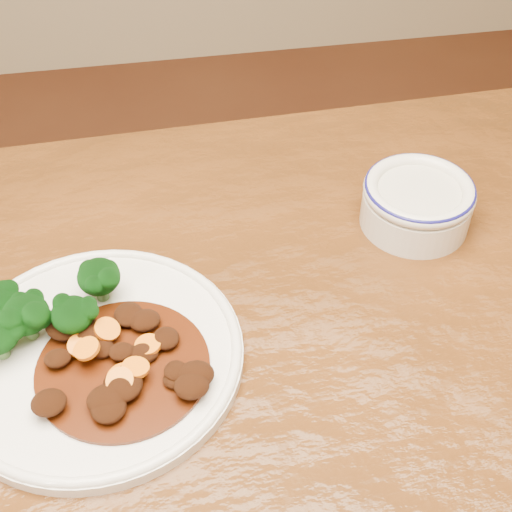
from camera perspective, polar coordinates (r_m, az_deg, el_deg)
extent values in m
cube|color=#5A2E0F|center=(0.71, -3.93, -11.88)|extent=(1.53, 0.95, 0.04)
cylinder|color=white|center=(0.73, -12.58, -7.87)|extent=(0.29, 0.29, 0.01)
torus|color=white|center=(0.72, -12.66, -7.55)|extent=(0.29, 0.29, 0.01)
cylinder|color=#538243|center=(0.76, -12.21, -2.83)|extent=(0.01, 0.01, 0.02)
ellipsoid|color=black|center=(0.75, -12.47, -1.63)|extent=(0.04, 0.04, 0.04)
cylinder|color=#538243|center=(0.74, -19.66, -7.04)|extent=(0.01, 0.01, 0.02)
cylinder|color=#538243|center=(0.77, -19.43, -4.58)|extent=(0.01, 0.01, 0.02)
ellipsoid|color=black|center=(0.75, -19.81, -3.53)|extent=(0.04, 0.04, 0.03)
cylinder|color=#538243|center=(0.75, -17.55, -5.66)|extent=(0.01, 0.01, 0.02)
ellipsoid|color=black|center=(0.73, -17.94, -4.47)|extent=(0.05, 0.05, 0.04)
cylinder|color=#538243|center=(0.74, -14.18, -5.70)|extent=(0.01, 0.01, 0.02)
ellipsoid|color=black|center=(0.72, -14.49, -4.57)|extent=(0.04, 0.04, 0.03)
cylinder|color=#441707|center=(0.70, -10.59, -8.76)|extent=(0.17, 0.17, 0.00)
ellipsoid|color=black|center=(0.67, -11.30, -11.19)|extent=(0.03, 0.03, 0.01)
ellipsoid|color=black|center=(0.72, -13.36, -5.91)|extent=(0.03, 0.03, 0.02)
ellipsoid|color=black|center=(0.68, -16.25, -11.20)|extent=(0.03, 0.03, 0.02)
ellipsoid|color=black|center=(0.74, -15.06, -5.08)|extent=(0.04, 0.03, 0.02)
ellipsoid|color=black|center=(0.67, -5.17, -10.32)|extent=(0.03, 0.03, 0.02)
ellipsoid|color=black|center=(0.71, -12.21, -7.26)|extent=(0.02, 0.02, 0.01)
ellipsoid|color=black|center=(0.74, -14.92, -5.18)|extent=(0.04, 0.04, 0.02)
ellipsoid|color=black|center=(0.67, -11.72, -11.78)|extent=(0.03, 0.03, 0.02)
ellipsoid|color=black|center=(0.68, -6.45, -9.11)|extent=(0.02, 0.02, 0.01)
ellipsoid|color=black|center=(0.68, -4.89, -9.45)|extent=(0.04, 0.03, 0.02)
ellipsoid|color=black|center=(0.73, -10.17, -4.63)|extent=(0.03, 0.03, 0.01)
ellipsoid|color=black|center=(0.71, -7.23, -6.55)|extent=(0.03, 0.03, 0.01)
ellipsoid|color=black|center=(0.67, -11.85, -11.16)|extent=(0.04, 0.03, 0.02)
ellipsoid|color=black|center=(0.68, -10.61, -10.07)|extent=(0.04, 0.04, 0.02)
ellipsoid|color=black|center=(0.71, -15.60, -7.89)|extent=(0.03, 0.02, 0.01)
ellipsoid|color=black|center=(0.70, -10.72, -7.52)|extent=(0.02, 0.02, 0.01)
ellipsoid|color=black|center=(0.68, -6.49, -9.77)|extent=(0.02, 0.02, 0.01)
ellipsoid|color=black|center=(0.70, -9.02, -7.67)|extent=(0.03, 0.03, 0.02)
ellipsoid|color=black|center=(0.69, -10.17, -9.33)|extent=(0.03, 0.03, 0.01)
ellipsoid|color=black|center=(0.72, -13.76, -6.23)|extent=(0.03, 0.03, 0.01)
ellipsoid|color=black|center=(0.72, -8.90, -5.10)|extent=(0.03, 0.03, 0.02)
cylinder|color=orange|center=(0.71, -13.84, -6.94)|extent=(0.03, 0.03, 0.01)
cylinder|color=orange|center=(0.72, -11.83, -5.75)|extent=(0.03, 0.03, 0.02)
cylinder|color=orange|center=(0.70, -13.40, -7.22)|extent=(0.04, 0.04, 0.01)
cylinder|color=orange|center=(0.68, -9.60, -8.78)|extent=(0.04, 0.04, 0.01)
cylinder|color=orange|center=(0.70, -8.64, -7.05)|extent=(0.04, 0.04, 0.01)
cylinder|color=orange|center=(0.67, -10.83, -9.76)|extent=(0.03, 0.03, 0.01)
cylinder|color=orange|center=(0.69, -10.82, -9.34)|extent=(0.04, 0.04, 0.01)
cylinder|color=silver|center=(0.86, 12.64, 3.65)|extent=(0.13, 0.13, 0.04)
cylinder|color=silver|center=(0.85, 12.90, 4.93)|extent=(0.10, 0.10, 0.01)
torus|color=silver|center=(0.85, 12.95, 5.16)|extent=(0.13, 0.13, 0.02)
torus|color=#13115B|center=(0.84, 12.99, 5.38)|extent=(0.13, 0.13, 0.01)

